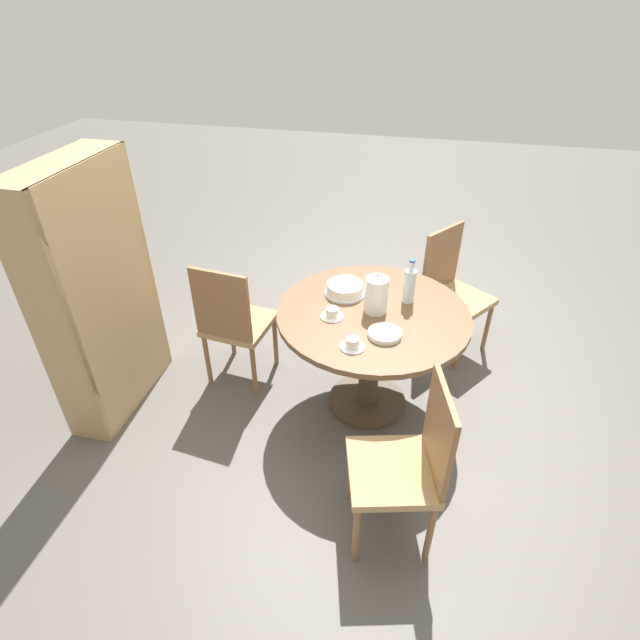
{
  "coord_description": "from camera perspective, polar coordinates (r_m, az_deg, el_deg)",
  "views": [
    {
      "loc": [
        -2.52,
        -0.25,
        2.42
      ],
      "look_at": [
        0.0,
        0.33,
        0.64
      ],
      "focal_mm": 28.0,
      "sensor_mm": 36.0,
      "label": 1
    }
  ],
  "objects": [
    {
      "name": "ground_plane",
      "position": [
        3.5,
        5.37,
        -9.29
      ],
      "size": [
        14.0,
        14.0,
        0.0
      ],
      "primitive_type": "plane",
      "color": "#56514C"
    },
    {
      "name": "dining_table",
      "position": [
        3.13,
        5.94,
        -1.54
      ],
      "size": [
        1.18,
        1.18,
        0.75
      ],
      "color": "#473828",
      "rests_on": "ground_plane"
    },
    {
      "name": "chair_a",
      "position": [
        3.42,
        -9.82,
        -0.18
      ],
      "size": [
        0.47,
        0.47,
        0.95
      ],
      "rotation": [
        0.0,
        0.0,
        1.45
      ],
      "color": "olive",
      "rests_on": "ground_plane"
    },
    {
      "name": "chair_b",
      "position": [
        2.52,
        9.88,
        -15.76
      ],
      "size": [
        0.51,
        0.51,
        0.95
      ],
      "rotation": [
        0.0,
        0.0,
        3.39
      ],
      "color": "olive",
      "rests_on": "ground_plane"
    },
    {
      "name": "chair_c",
      "position": [
        3.84,
        14.86,
        3.38
      ],
      "size": [
        0.59,
        0.59,
        0.95
      ],
      "rotation": [
        0.0,
        0.0,
        5.66
      ],
      "color": "olive",
      "rests_on": "ground_plane"
    },
    {
      "name": "bookshelf",
      "position": [
        3.33,
        -23.77,
        2.34
      ],
      "size": [
        0.83,
        0.28,
        1.64
      ],
      "rotation": [
        0.0,
        0.0,
        3.14
      ],
      "color": "tan",
      "rests_on": "ground_plane"
    },
    {
      "name": "coffee_pot",
      "position": [
        2.98,
        6.46,
        2.99
      ],
      "size": [
        0.14,
        0.14,
        0.27
      ],
      "color": "white",
      "rests_on": "dining_table"
    },
    {
      "name": "water_bottle",
      "position": [
        3.1,
        10.19,
        3.97
      ],
      "size": [
        0.07,
        0.07,
        0.29
      ],
      "color": "silver",
      "rests_on": "dining_table"
    },
    {
      "name": "cake_main",
      "position": [
        3.18,
        2.88,
        3.58
      ],
      "size": [
        0.26,
        0.26,
        0.07
      ],
      "color": "silver",
      "rests_on": "dining_table"
    },
    {
      "name": "cup_a",
      "position": [
        2.72,
        3.74,
        -2.73
      ],
      "size": [
        0.14,
        0.14,
        0.06
      ],
      "color": "white",
      "rests_on": "dining_table"
    },
    {
      "name": "cup_b",
      "position": [
        2.96,
        1.4,
        0.74
      ],
      "size": [
        0.14,
        0.14,
        0.06
      ],
      "color": "white",
      "rests_on": "dining_table"
    },
    {
      "name": "plate_stack",
      "position": [
        2.83,
        7.41,
        -1.57
      ],
      "size": [
        0.19,
        0.19,
        0.03
      ],
      "color": "white",
      "rests_on": "dining_table"
    }
  ]
}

